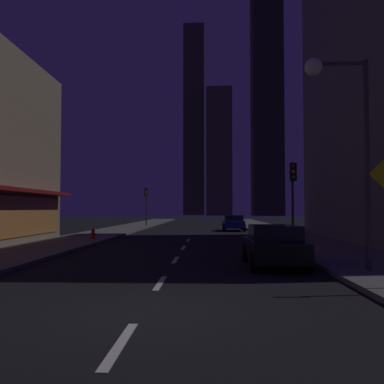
{
  "coord_description": "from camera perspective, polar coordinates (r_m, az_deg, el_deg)",
  "views": [
    {
      "loc": [
        1.32,
        -8.31,
        2.02
      ],
      "look_at": [
        0.0,
        24.81,
        3.34
      ],
      "focal_mm": 39.51,
      "sensor_mm": 36.0,
      "label": 1
    }
  ],
  "objects": [
    {
      "name": "ground_plane",
      "position": [
        40.38,
        0.41,
        -5.23
      ],
      "size": [
        78.0,
        136.0,
        0.1
      ],
      "primitive_type": "cube",
      "color": "black"
    },
    {
      "name": "sidewalk_left",
      "position": [
        41.2,
        -9.4,
        -4.96
      ],
      "size": [
        4.0,
        76.0,
        0.15
      ],
      "primitive_type": "cube",
      "color": "#605E59",
      "rests_on": "ground"
    },
    {
      "name": "skyscraper_distant_mid",
      "position": [
        130.01,
        3.68,
        5.49
      ],
      "size": [
        7.82,
        5.12,
        39.23
      ],
      "primitive_type": "cube",
      "color": "#514D3D",
      "rests_on": "ground"
    },
    {
      "name": "traffic_light_near_right",
      "position": [
        21.52,
        13.48,
        0.9
      ],
      "size": [
        0.32,
        0.48,
        4.2
      ],
      "color": "#2D2D2D",
      "rests_on": "sidewalk_right"
    },
    {
      "name": "skyscraper_distant_tall",
      "position": [
        146.42,
        0.28,
        9.68
      ],
      "size": [
        7.07,
        7.11,
        64.75
      ],
      "primitive_type": "cube",
      "color": "#454134",
      "rests_on": "ground"
    },
    {
      "name": "lane_marking_center",
      "position": [
        16.88,
        -2.25,
        -9.14
      ],
      "size": [
        0.16,
        23.0,
        0.01
      ],
      "color": "silver",
      "rests_on": "ground"
    },
    {
      "name": "fire_hydrant_far_left",
      "position": [
        27.12,
        -13.22,
        -5.54
      ],
      "size": [
        0.42,
        0.3,
        0.65
      ],
      "color": "red",
      "rests_on": "sidewalk_left"
    },
    {
      "name": "car_parked_near",
      "position": [
        15.16,
        11.0,
        -7.08
      ],
      "size": [
        1.98,
        4.24,
        1.45
      ],
      "color": "black",
      "rests_on": "ground"
    },
    {
      "name": "traffic_light_far_left",
      "position": [
        46.2,
        -6.21,
        -0.82
      ],
      "size": [
        0.32,
        0.48,
        4.2
      ],
      "color": "#2D2D2D",
      "rests_on": "sidewalk_left"
    },
    {
      "name": "skyscraper_distant_short",
      "position": [
        132.06,
        10.05,
        13.49
      ],
      "size": [
        8.96,
        8.67,
        75.69
      ],
      "primitive_type": "cube",
      "color": "#2E2C22",
      "rests_on": "ground"
    },
    {
      "name": "street_lamp_right",
      "position": [
        14.1,
        19.27,
        10.32
      ],
      "size": [
        1.96,
        0.56,
        6.58
      ],
      "color": "#38383D",
      "rests_on": "sidewalk_right"
    },
    {
      "name": "sidewalk_right",
      "position": [
        40.75,
        10.33,
        -4.99
      ],
      "size": [
        4.0,
        76.0,
        0.15
      ],
      "primitive_type": "cube",
      "color": "#605E59",
      "rests_on": "ground"
    },
    {
      "name": "car_parked_far",
      "position": [
        39.08,
        5.64,
        -4.15
      ],
      "size": [
        1.98,
        4.24,
        1.45
      ],
      "color": "navy",
      "rests_on": "ground"
    }
  ]
}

